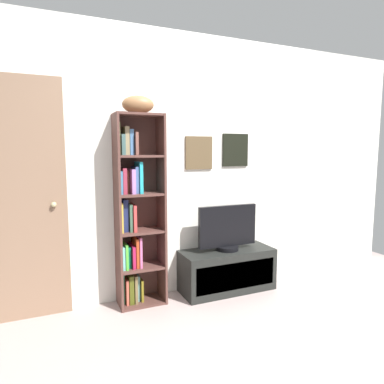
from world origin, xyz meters
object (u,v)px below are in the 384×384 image
object	(u,v)px
bookshelf	(135,215)
door	(7,202)
tv_stand	(227,270)
football	(138,105)
television	(228,229)

from	to	relation	value
bookshelf	door	xyz separation A→B (m)	(-1.00, 0.08, 0.17)
tv_stand	bookshelf	bearing A→B (deg)	174.62
bookshelf	football	xyz separation A→B (m)	(0.04, -0.03, 0.96)
bookshelf	door	size ratio (longest dim) A/B	0.86
door	tv_stand	bearing A→B (deg)	-4.92
tv_stand	television	bearing A→B (deg)	90.00
television	door	bearing A→B (deg)	175.12
bookshelf	tv_stand	xyz separation A→B (m)	(0.90, -0.08, -0.61)
football	television	xyz separation A→B (m)	(0.85, -0.06, -1.14)
door	bookshelf	bearing A→B (deg)	-4.50
football	television	distance (m)	1.43
football	television	bearing A→B (deg)	-3.74
television	door	size ratio (longest dim) A/B	0.31
tv_stand	television	size ratio (longest dim) A/B	1.52
bookshelf	television	size ratio (longest dim) A/B	2.77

